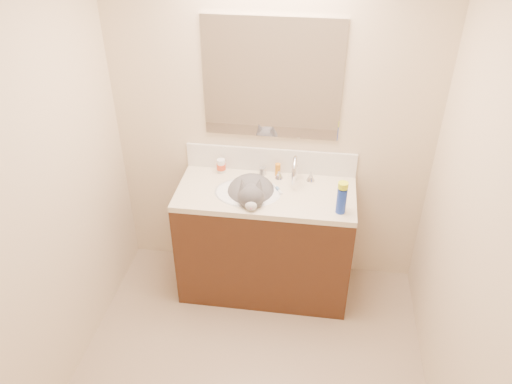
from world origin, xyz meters
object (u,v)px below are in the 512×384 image
(faucet, at_px, (295,172))
(cat, at_px, (251,195))
(pill_bottle, at_px, (221,166))
(silver_jar, at_px, (263,171))
(basin, at_px, (248,201))
(vanity_cabinet, at_px, (265,243))
(amber_bottle, at_px, (278,170))
(spray_can, at_px, (341,201))

(faucet, relative_size, cat, 0.58)
(pill_bottle, distance_m, silver_jar, 0.30)
(cat, xyz_separation_m, silver_jar, (0.05, 0.24, 0.05))
(basin, distance_m, faucet, 0.38)
(vanity_cabinet, distance_m, basin, 0.40)
(basin, xyz_separation_m, pill_bottle, (-0.22, 0.23, 0.12))
(vanity_cabinet, xyz_separation_m, basin, (-0.12, -0.03, 0.38))
(vanity_cabinet, height_order, faucet, faucet)
(basin, height_order, faucet, faucet)
(faucet, distance_m, cat, 0.34)
(faucet, relative_size, amber_bottle, 2.97)
(cat, relative_size, silver_jar, 8.38)
(basin, relative_size, cat, 0.93)
(pill_bottle, height_order, amber_bottle, pill_bottle)
(vanity_cabinet, distance_m, faucet, 0.58)
(cat, height_order, spray_can, cat)
(vanity_cabinet, height_order, cat, cat)
(spray_can, bearing_deg, basin, 167.00)
(vanity_cabinet, bearing_deg, amber_bottle, 74.72)
(vanity_cabinet, xyz_separation_m, spray_can, (0.49, -0.17, 0.54))
(basin, distance_m, pill_bottle, 0.34)
(vanity_cabinet, xyz_separation_m, pill_bottle, (-0.34, 0.20, 0.50))
(basin, bearing_deg, faucet, 29.12)
(pill_bottle, xyz_separation_m, silver_jar, (0.29, 0.01, -0.02))
(vanity_cabinet, distance_m, amber_bottle, 0.54)
(basin, relative_size, spray_can, 2.64)
(cat, bearing_deg, amber_bottle, 48.74)
(basin, bearing_deg, cat, -2.25)
(spray_can, bearing_deg, silver_jar, 145.01)
(pill_bottle, height_order, spray_can, spray_can)
(faucet, bearing_deg, basin, -150.88)
(cat, height_order, silver_jar, cat)
(cat, height_order, amber_bottle, cat)
(cat, distance_m, spray_can, 0.61)
(faucet, xyz_separation_m, cat, (-0.28, -0.17, -0.10))
(basin, xyz_separation_m, amber_bottle, (0.18, 0.24, 0.12))
(basin, bearing_deg, pill_bottle, 134.33)
(basin, bearing_deg, vanity_cabinet, 14.04)
(vanity_cabinet, xyz_separation_m, amber_bottle, (0.06, 0.21, 0.50))
(cat, xyz_separation_m, amber_bottle, (0.15, 0.24, 0.06))
(faucet, height_order, cat, faucet)
(vanity_cabinet, height_order, silver_jar, silver_jar)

